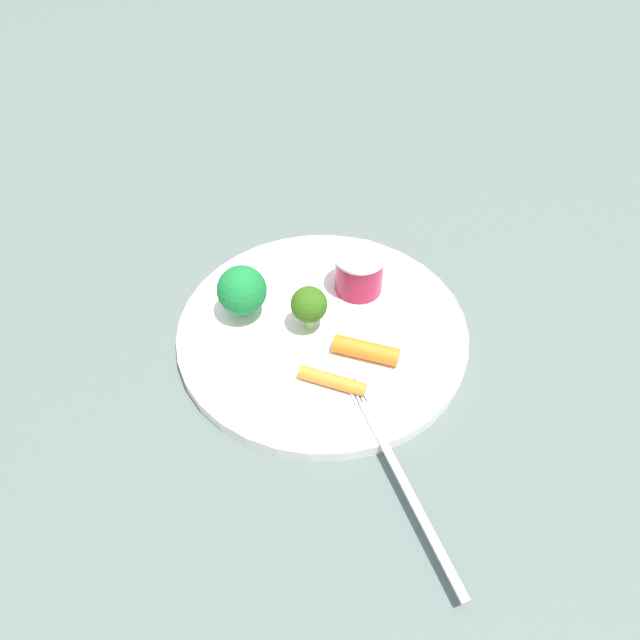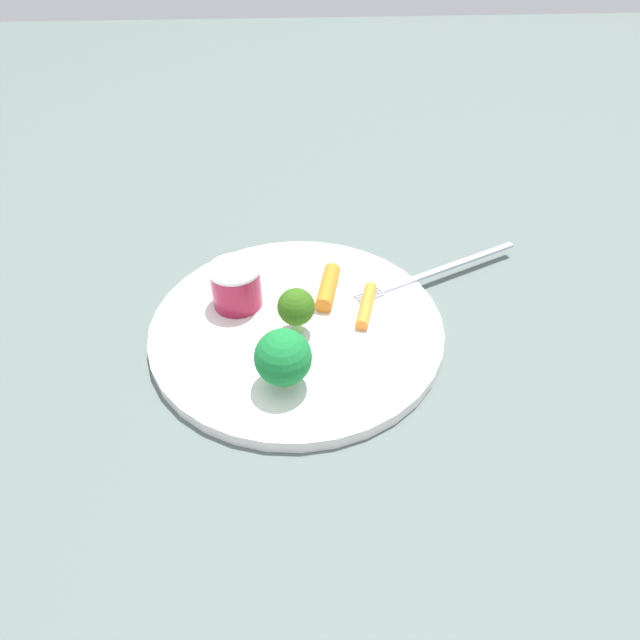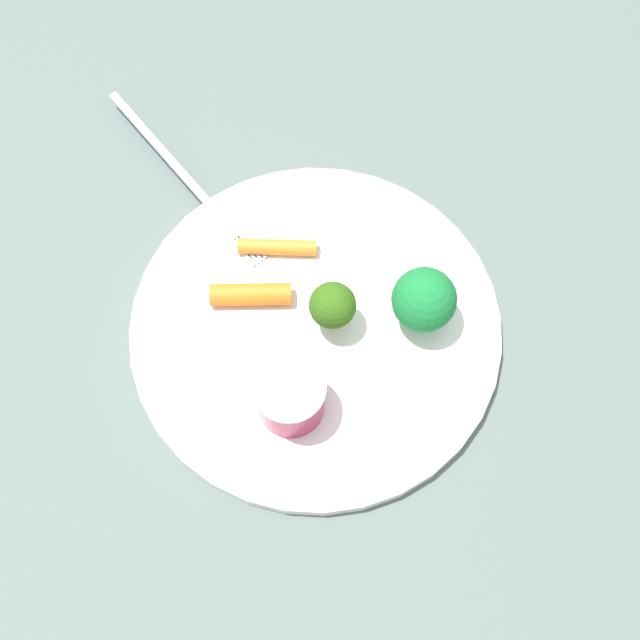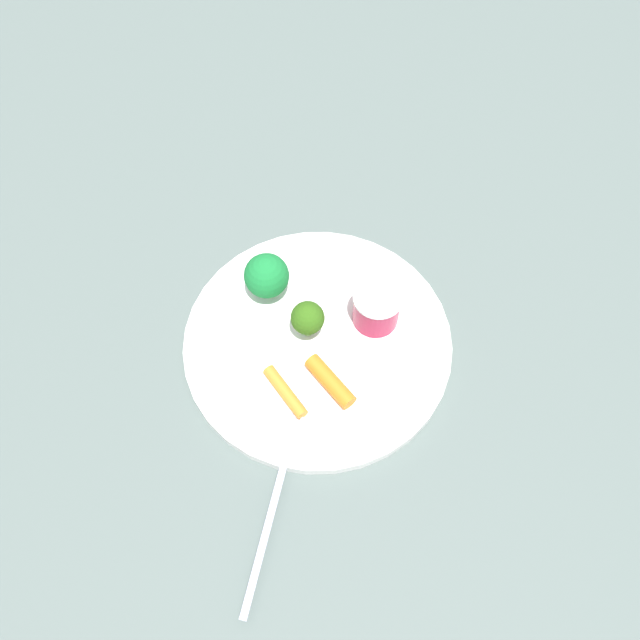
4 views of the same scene
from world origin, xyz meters
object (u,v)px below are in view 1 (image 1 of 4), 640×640
object	(u,v)px
plate	(323,332)
fork	(398,472)
sauce_cup	(359,272)
carrot_stick_0	(332,381)
carrot_stick_1	(366,350)
broccoli_floret_0	(309,306)
broccoli_floret_1	(242,290)

from	to	relation	value
plate	fork	bearing A→B (deg)	115.38
sauce_cup	carrot_stick_0	size ratio (longest dim) A/B	0.83
sauce_cup	fork	bearing A→B (deg)	100.74
fork	sauce_cup	bearing A→B (deg)	-79.26
carrot_stick_0	sauce_cup	bearing A→B (deg)	-98.26
sauce_cup	carrot_stick_1	distance (m)	0.09
broccoli_floret_0	fork	distance (m)	0.17
carrot_stick_0	carrot_stick_1	distance (m)	0.04
broccoli_floret_0	carrot_stick_1	bearing A→B (deg)	149.63
fork	broccoli_floret_0	bearing A→B (deg)	-60.71
plate	carrot_stick_1	size ratio (longest dim) A/B	4.58
sauce_cup	carrot_stick_1	size ratio (longest dim) A/B	0.83
plate	carrot_stick_1	world-z (taller)	carrot_stick_1
plate	broccoli_floret_0	distance (m)	0.04
broccoli_floret_0	plate	bearing A→B (deg)	-177.13
broccoli_floret_0	broccoli_floret_1	bearing A→B (deg)	-11.12
broccoli_floret_1	carrot_stick_0	size ratio (longest dim) A/B	0.92
sauce_cup	broccoli_floret_1	size ratio (longest dim) A/B	0.91
carrot_stick_1	broccoli_floret_1	bearing A→B (deg)	-20.56
carrot_stick_1	sauce_cup	bearing A→B (deg)	-83.57
broccoli_floret_1	carrot_stick_1	xyz separation A→B (m)	(-0.12, 0.04, -0.02)
plate	carrot_stick_1	bearing A→B (deg)	142.13
broccoli_floret_0	carrot_stick_1	xyz separation A→B (m)	(-0.05, 0.03, -0.02)
carrot_stick_0	carrot_stick_1	size ratio (longest dim) A/B	1.00
carrot_stick_1	fork	distance (m)	0.12
carrot_stick_0	broccoli_floret_0	bearing A→B (deg)	-68.65
plate	carrot_stick_1	distance (m)	0.05
plate	carrot_stick_0	distance (m)	0.07
broccoli_floret_1	fork	world-z (taller)	broccoli_floret_1
carrot_stick_0	plate	bearing A→B (deg)	-78.60
sauce_cup	carrot_stick_1	xyz separation A→B (m)	(-0.01, 0.09, -0.01)
plate	sauce_cup	xyz separation A→B (m)	(-0.03, -0.06, 0.03)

